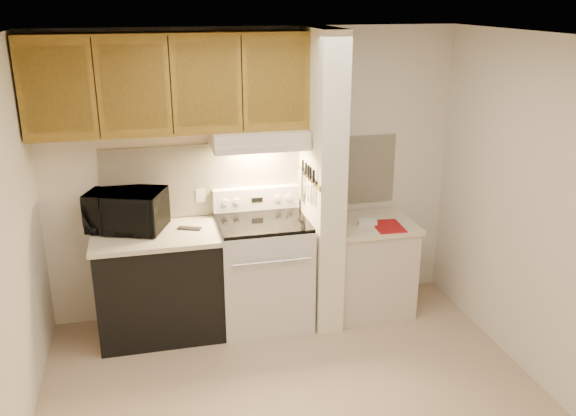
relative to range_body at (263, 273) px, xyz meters
name	(u,v)px	position (x,y,z in m)	size (l,w,h in m)	color
floor	(296,399)	(0.00, -1.16, -0.46)	(3.60, 3.60, 0.00)	tan
ceiling	(298,38)	(0.00, -1.16, 2.04)	(3.60, 3.60, 0.00)	white
wall_back	(255,175)	(0.00, 0.34, 0.79)	(3.60, 0.02, 2.50)	#EEE3CC
wall_right	(541,215)	(1.80, -1.16, 0.79)	(0.02, 3.00, 2.50)	#EEE3CC
backsplash	(255,177)	(0.00, 0.33, 0.78)	(2.60, 0.02, 0.63)	white
range_body	(263,273)	(0.00, 0.00, 0.00)	(0.76, 0.65, 0.92)	silver
oven_window	(271,285)	(0.00, -0.32, 0.04)	(0.50, 0.01, 0.30)	black
oven_handle	(272,262)	(0.00, -0.35, 0.26)	(0.02, 0.02, 0.65)	silver
cooktop	(263,222)	(0.00, 0.00, 0.48)	(0.74, 0.64, 0.03)	black
range_backguard	(256,198)	(0.00, 0.28, 0.59)	(0.76, 0.08, 0.20)	silver
range_display	(257,200)	(0.00, 0.24, 0.59)	(0.10, 0.01, 0.04)	black
range_knob_left_outer	(225,202)	(-0.28, 0.24, 0.59)	(0.05, 0.05, 0.02)	silver
range_knob_left_inner	(237,201)	(-0.18, 0.24, 0.59)	(0.05, 0.05, 0.02)	silver
range_knob_right_inner	(277,198)	(0.18, 0.24, 0.59)	(0.05, 0.05, 0.02)	silver
range_knob_right_outer	(288,198)	(0.28, 0.24, 0.59)	(0.05, 0.05, 0.02)	silver
dishwasher_front	(160,286)	(-0.88, 0.01, -0.03)	(1.00, 0.63, 0.87)	black
left_countertop	(156,235)	(-0.88, 0.01, 0.43)	(1.04, 0.67, 0.04)	beige
spoon_rest	(190,228)	(-0.61, 0.04, 0.46)	(0.19, 0.06, 0.01)	black
teal_jar	(112,222)	(-1.23, 0.23, 0.50)	(0.08, 0.08, 0.09)	#276365
outlet	(201,196)	(-0.48, 0.32, 0.64)	(0.08, 0.01, 0.12)	beige
microwave	(127,210)	(-1.10, 0.15, 0.62)	(0.60, 0.41, 0.33)	black
partition_pillar	(322,182)	(0.51, -0.01, 0.79)	(0.22, 0.70, 2.50)	white
pillar_trim	(309,177)	(0.39, -0.01, 0.84)	(0.01, 0.70, 0.04)	olive
knife_strip	(309,177)	(0.39, -0.06, 0.86)	(0.02, 0.42, 0.04)	black
knife_blade_a	(313,193)	(0.38, -0.20, 0.76)	(0.01, 0.04, 0.16)	silver
knife_handle_a	(314,176)	(0.38, -0.22, 0.91)	(0.02, 0.02, 0.10)	black
knife_blade_b	(311,192)	(0.38, -0.14, 0.75)	(0.01, 0.04, 0.18)	silver
knife_handle_b	(310,173)	(0.38, -0.13, 0.91)	(0.02, 0.02, 0.10)	black
knife_blade_c	(308,191)	(0.38, -0.06, 0.74)	(0.01, 0.04, 0.20)	silver
knife_handle_c	(309,171)	(0.38, -0.07, 0.91)	(0.02, 0.02, 0.10)	black
knife_blade_d	(305,185)	(0.38, 0.04, 0.76)	(0.01, 0.04, 0.16)	silver
knife_handle_d	(306,169)	(0.38, 0.01, 0.91)	(0.02, 0.02, 0.10)	black
knife_blade_e	(303,184)	(0.38, 0.10, 0.75)	(0.01, 0.04, 0.18)	silver
knife_handle_e	(303,166)	(0.38, 0.11, 0.91)	(0.02, 0.02, 0.10)	black
oven_mitt	(301,185)	(0.38, 0.17, 0.72)	(0.03, 0.11, 0.25)	gray
right_cab_base	(369,268)	(0.97, -0.01, -0.06)	(0.70, 0.60, 0.81)	beige
right_countertop	(371,224)	(0.97, -0.01, 0.37)	(0.74, 0.64, 0.04)	beige
red_folder	(388,226)	(1.07, -0.16, 0.40)	(0.23, 0.32, 0.01)	#9D1113
white_box	(368,222)	(0.92, -0.06, 0.41)	(0.16, 0.10, 0.04)	white
range_hood	(259,138)	(0.00, 0.12, 1.17)	(0.78, 0.44, 0.15)	beige
hood_lip	(264,149)	(0.00, -0.08, 1.12)	(0.78, 0.04, 0.06)	beige
upper_cabinets	(170,83)	(-0.69, 0.17, 1.62)	(2.18, 0.33, 0.77)	olive
cab_door_a	(56,90)	(-1.51, 0.01, 1.62)	(0.46, 0.01, 0.63)	olive
cab_gap_a	(96,89)	(-1.23, 0.01, 1.62)	(0.01, 0.01, 0.73)	black
cab_door_b	(134,87)	(-0.96, 0.01, 1.62)	(0.46, 0.01, 0.63)	olive
cab_gap_b	(171,86)	(-0.69, 0.01, 1.62)	(0.01, 0.01, 0.73)	black
cab_door_c	(207,85)	(-0.42, 0.01, 1.62)	(0.46, 0.01, 0.63)	olive
cab_gap_c	(242,84)	(-0.14, 0.01, 1.62)	(0.01, 0.01, 0.73)	black
cab_door_d	(276,83)	(0.13, 0.01, 1.62)	(0.46, 0.01, 0.63)	olive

